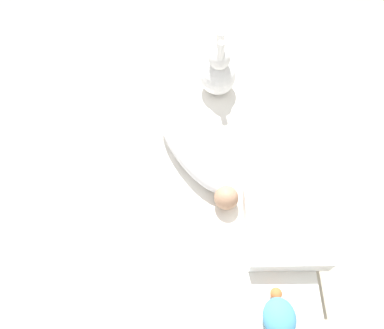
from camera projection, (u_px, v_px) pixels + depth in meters
ground_plane at (193, 198)px, 1.87m from camera, size 12.00×12.00×0.00m
bed_mattress at (193, 190)px, 1.79m from camera, size 1.58×0.99×0.19m
swaddled_baby at (195, 156)px, 1.70m from camera, size 0.53×0.40×0.13m
pillow at (285, 228)px, 1.55m from camera, size 0.34×0.33×0.09m
bunny_plush at (218, 73)px, 1.87m from camera, size 0.18×0.18×0.34m
turtle_plush at (279, 316)px, 1.39m from camera, size 0.19×0.12×0.08m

